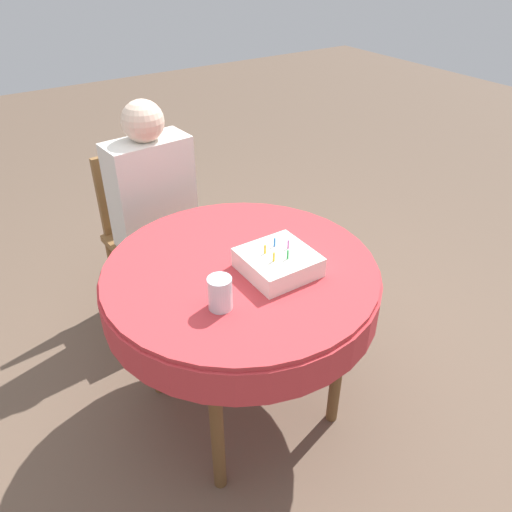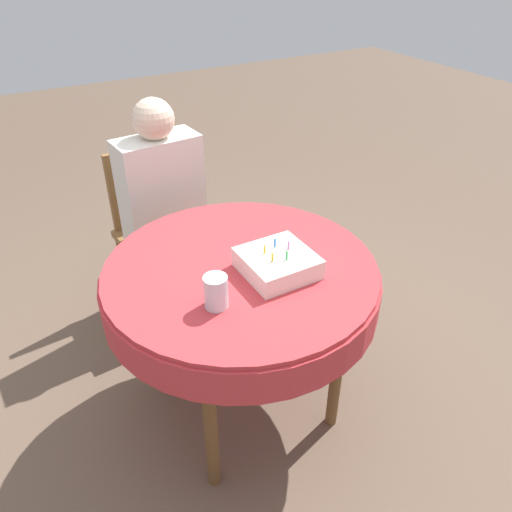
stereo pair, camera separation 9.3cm
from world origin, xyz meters
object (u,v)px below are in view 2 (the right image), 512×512
(person, at_px, (163,194))
(drinking_glass, at_px, (216,292))
(chair, at_px, (160,225))
(birthday_cake, at_px, (277,263))

(person, height_order, drinking_glass, person)
(chair, height_order, drinking_glass, chair)
(chair, relative_size, person, 0.75)
(person, xyz_separation_m, drinking_glass, (-0.18, -0.99, 0.11))
(chair, xyz_separation_m, drinking_glass, (-0.18, -1.08, 0.34))
(drinking_glass, bearing_deg, person, 79.48)
(person, xyz_separation_m, birthday_cake, (0.10, -0.92, 0.09))
(chair, xyz_separation_m, birthday_cake, (0.11, -1.02, 0.32))
(person, distance_m, birthday_cake, 0.93)
(chair, bearing_deg, birthday_cake, -88.42)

